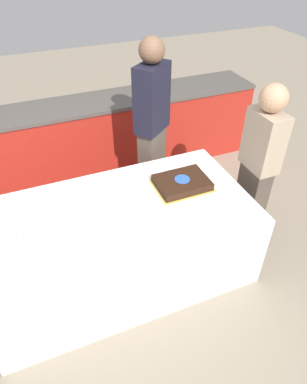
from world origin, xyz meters
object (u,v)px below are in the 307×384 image
person_seated_right (258,165)px  cake (182,183)px  wine_glass (20,244)px  person_cutting_cake (152,128)px  plate_stack (2,243)px

person_seated_right → cake: bearing=-98.5°
wine_glass → person_cutting_cake: (1.32, 0.97, 0.10)m
cake → wine_glass: wine_glass is taller
plate_stack → wine_glass: size_ratio=1.25×
wine_glass → person_cutting_cake: person_cutting_cake is taller
cake → person_cutting_cake: size_ratio=0.27×
cake → plate_stack: plate_stack is taller
cake → plate_stack: 1.46m
cake → person_cutting_cake: 0.70m
cake → person_seated_right: (0.68, -0.10, 0.06)m
wine_glass → person_seated_right: person_seated_right is taller
wine_glass → cake: bearing=12.5°
cake → wine_glass: size_ratio=2.87×
wine_glass → person_seated_right: 2.02m
plate_stack → person_seated_right: bearing=1.5°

